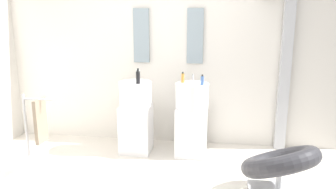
% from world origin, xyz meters
% --- Properties ---
extents(rear_partition, '(4.80, 0.10, 2.60)m').
position_xyz_m(rear_partition, '(0.00, 1.65, 1.30)').
color(rear_partition, silver).
rests_on(rear_partition, ground_plane).
extents(pedestal_sink_left, '(0.42, 0.42, 1.06)m').
position_xyz_m(pedestal_sink_left, '(-0.37, 1.16, 0.49)').
color(pedestal_sink_left, white).
rests_on(pedestal_sink_left, ground_plane).
extents(pedestal_sink_right, '(0.42, 0.42, 1.06)m').
position_xyz_m(pedestal_sink_right, '(0.37, 1.16, 0.49)').
color(pedestal_sink_right, white).
rests_on(pedestal_sink_right, ground_plane).
extents(vanity_mirror_left, '(0.22, 0.03, 0.74)m').
position_xyz_m(vanity_mirror_left, '(-0.37, 1.58, 1.53)').
color(vanity_mirror_left, '#8C9EA8').
extents(vanity_mirror_right, '(0.22, 0.03, 0.74)m').
position_xyz_m(vanity_mirror_right, '(0.37, 1.58, 1.53)').
color(vanity_mirror_right, '#8C9EA8').
extents(shower_column, '(0.49, 0.24, 2.05)m').
position_xyz_m(shower_column, '(1.55, 1.53, 1.08)').
color(shower_column, '#B7BABF').
rests_on(shower_column, ground_plane).
extents(lounge_chair, '(1.10, 1.10, 0.65)m').
position_xyz_m(lounge_chair, '(1.32, 0.17, 0.35)').
color(lounge_chair, '#B7BABF').
rests_on(lounge_chair, ground_plane).
extents(towel_rack, '(0.37, 0.22, 0.95)m').
position_xyz_m(towel_rack, '(-1.29, 0.33, 0.63)').
color(towel_rack, '#B7BABF').
rests_on(towel_rack, ground_plane).
extents(soap_bottle_black, '(0.05, 0.05, 0.17)m').
position_xyz_m(soap_bottle_black, '(-0.30, 1.05, 1.04)').
color(soap_bottle_black, black).
rests_on(soap_bottle_black, pedestal_sink_left).
extents(soap_bottle_blue, '(0.04, 0.04, 0.13)m').
position_xyz_m(soap_bottle_blue, '(0.50, 1.07, 1.02)').
color(soap_bottle_blue, '#4C72B7').
rests_on(soap_bottle_blue, pedestal_sink_right).
extents(soap_bottle_clear, '(0.05, 0.05, 0.15)m').
position_xyz_m(soap_bottle_clear, '(-0.36, 1.30, 1.03)').
color(soap_bottle_clear, silver).
rests_on(soap_bottle_clear, pedestal_sink_left).
extents(soap_bottle_amber, '(0.04, 0.04, 0.14)m').
position_xyz_m(soap_bottle_amber, '(0.25, 1.20, 1.02)').
color(soap_bottle_amber, '#C68C38').
rests_on(soap_bottle_amber, pedestal_sink_right).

